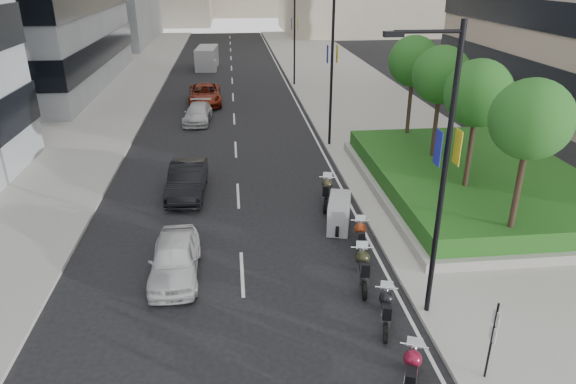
{
  "coord_description": "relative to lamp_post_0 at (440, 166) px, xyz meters",
  "views": [
    {
      "loc": [
        -1.58,
        -11.94,
        10.15
      ],
      "look_at": [
        0.46,
        6.62,
        2.0
      ],
      "focal_mm": 32.0,
      "sensor_mm": 36.0,
      "label": 1
    }
  ],
  "objects": [
    {
      "name": "delivery_van",
      "position": [
        -8.28,
        45.02,
        -4.01
      ],
      "size": [
        2.46,
        5.55,
        2.27
      ],
      "rotation": [
        0.0,
        0.0,
        -0.08
      ],
      "color": "#ADADAF",
      "rests_on": "ground"
    },
    {
      "name": "tree_2",
      "position": [
        4.36,
        11.0,
        0.36
      ],
      "size": [
        2.8,
        2.8,
        6.3
      ],
      "color": "#332319",
      "rests_on": "planter"
    },
    {
      "name": "ground",
      "position": [
        -4.14,
        -1.0,
        -5.07
      ],
      "size": [
        160.0,
        160.0,
        0.0
      ],
      "primitive_type": "plane",
      "color": "black",
      "rests_on": "ground"
    },
    {
      "name": "lane_edge",
      "position": [
        -0.44,
        29.0,
        -5.06
      ],
      "size": [
        0.12,
        100.0,
        0.01
      ],
      "primitive_type": "cube",
      "color": "silver",
      "rests_on": "ground"
    },
    {
      "name": "tree_1",
      "position": [
        4.36,
        7.0,
        0.36
      ],
      "size": [
        2.8,
        2.8,
        6.3
      ],
      "color": "#332319",
      "rests_on": "planter"
    },
    {
      "name": "car_c",
      "position": [
        -8.21,
        23.41,
        -4.42
      ],
      "size": [
        2.12,
        4.54,
        1.28
      ],
      "primitive_type": "imported",
      "rotation": [
        0.0,
        0.0,
        -0.07
      ],
      "color": "#BDBCBE",
      "rests_on": "ground"
    },
    {
      "name": "lane_centre",
      "position": [
        -5.64,
        29.0,
        -5.06
      ],
      "size": [
        0.12,
        100.0,
        0.01
      ],
      "primitive_type": "cube",
      "color": "silver",
      "rests_on": "ground"
    },
    {
      "name": "car_b",
      "position": [
        -8.06,
        10.43,
        -4.29
      ],
      "size": [
        1.83,
        4.76,
        1.55
      ],
      "primitive_type": "imported",
      "rotation": [
        0.0,
        0.0,
        -0.04
      ],
      "color": "black",
      "rests_on": "ground"
    },
    {
      "name": "car_d",
      "position": [
        -7.91,
        28.84,
        -4.29
      ],
      "size": [
        2.81,
        5.7,
        1.56
      ],
      "primitive_type": "imported",
      "rotation": [
        0.0,
        0.0,
        0.04
      ],
      "color": "maroon",
      "rests_on": "ground"
    },
    {
      "name": "tree_3",
      "position": [
        4.36,
        15.0,
        0.36
      ],
      "size": [
        2.8,
        2.8,
        6.3
      ],
      "color": "#332319",
      "rests_on": "planter"
    },
    {
      "name": "lamp_post_1",
      "position": [
        0.0,
        17.0,
        0.0
      ],
      "size": [
        2.34,
        0.45,
        9.0
      ],
      "color": "black",
      "rests_on": "ground"
    },
    {
      "name": "lamp_post_2",
      "position": [
        0.0,
        35.0,
        0.0
      ],
      "size": [
        2.34,
        0.45,
        9.0
      ],
      "color": "black",
      "rests_on": "ground"
    },
    {
      "name": "lamp_post_0",
      "position": [
        0.0,
        0.0,
        0.0
      ],
      "size": [
        2.34,
        0.45,
        9.0
      ],
      "color": "black",
      "rests_on": "ground"
    },
    {
      "name": "tree_0",
      "position": [
        4.36,
        3.0,
        0.36
      ],
      "size": [
        2.8,
        2.8,
        6.3
      ],
      "color": "#332319",
      "rests_on": "planter"
    },
    {
      "name": "motorcycle_1",
      "position": [
        -1.46,
        -3.13,
        -4.47
      ],
      "size": [
        1.06,
        2.09,
        1.11
      ],
      "rotation": [
        0.0,
        0.0,
        1.17
      ],
      "color": "black",
      "rests_on": "ground"
    },
    {
      "name": "car_a",
      "position": [
        -8.0,
        3.13,
        -4.35
      ],
      "size": [
        1.72,
        4.19,
        1.42
      ],
      "primitive_type": "imported",
      "rotation": [
        0.0,
        0.0,
        0.01
      ],
      "color": "silver",
      "rests_on": "ground"
    },
    {
      "name": "motorcycle_5",
      "position": [
        -1.43,
        6.23,
        -4.42
      ],
      "size": [
        1.39,
        2.29,
        1.3
      ],
      "rotation": [
        0.0,
        0.0,
        1.31
      ],
      "color": "black",
      "rests_on": "ground"
    },
    {
      "name": "motorcycle_6",
      "position": [
        -1.56,
        8.51,
        -4.43
      ],
      "size": [
        0.87,
        2.35,
        1.19
      ],
      "rotation": [
        0.0,
        0.0,
        1.34
      ],
      "color": "black",
      "rests_on": "ground"
    },
    {
      "name": "sidewalk_left",
      "position": [
        -16.14,
        29.0,
        -4.99
      ],
      "size": [
        8.0,
        100.0,
        0.15
      ],
      "primitive_type": "cube",
      "color": "#9E9B93",
      "rests_on": "ground"
    },
    {
      "name": "motorcycle_2",
      "position": [
        -1.32,
        -0.39,
        -4.5
      ],
      "size": [
        0.82,
        2.07,
        1.05
      ],
      "rotation": [
        0.0,
        0.0,
        1.31
      ],
      "color": "black",
      "rests_on": "ground"
    },
    {
      "name": "sidewalk_right",
      "position": [
        4.86,
        29.0,
        -4.99
      ],
      "size": [
        10.0,
        100.0,
        0.15
      ],
      "primitive_type": "cube",
      "color": "#9E9B93",
      "rests_on": "ground"
    },
    {
      "name": "motorcycle_4",
      "position": [
        -1.04,
        4.1,
        -4.47
      ],
      "size": [
        0.77,
        2.21,
        1.11
      ],
      "rotation": [
        0.0,
        0.0,
        1.37
      ],
      "color": "black",
      "rests_on": "ground"
    },
    {
      "name": "motorcycle_3",
      "position": [
        -1.49,
        1.89,
        -4.44
      ],
      "size": [
        0.78,
        2.34,
        1.17
      ],
      "rotation": [
        0.0,
        0.0,
        1.42
      ],
      "color": "black",
      "rests_on": "ground"
    },
    {
      "name": "planter",
      "position": [
        5.86,
        9.0,
        -4.72
      ],
      "size": [
        10.0,
        14.0,
        0.4
      ],
      "primitive_type": "cube",
      "color": "gray",
      "rests_on": "sidewalk_right"
    },
    {
      "name": "hedge",
      "position": [
        5.86,
        9.0,
        -4.12
      ],
      "size": [
        9.4,
        13.4,
        0.8
      ],
      "primitive_type": "cube",
      "color": "#184A15",
      "rests_on": "planter"
    },
    {
      "name": "parking_sign",
      "position": [
        0.66,
        -3.0,
        -3.61
      ],
      "size": [
        0.06,
        0.32,
        2.5
      ],
      "color": "black",
      "rests_on": "ground"
    }
  ]
}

